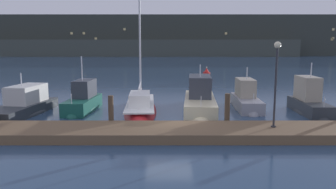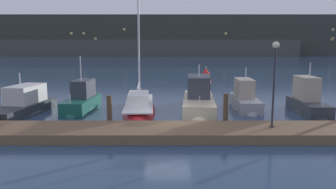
{
  "view_description": "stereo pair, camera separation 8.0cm",
  "coord_description": "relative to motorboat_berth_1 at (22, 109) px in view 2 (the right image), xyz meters",
  "views": [
    {
      "loc": [
        -0.06,
        -17.14,
        4.45
      ],
      "look_at": [
        0.0,
        3.54,
        1.2
      ],
      "focal_mm": 35.0,
      "sensor_mm": 36.0,
      "label": 1
    },
    {
      "loc": [
        0.02,
        -17.14,
        4.45
      ],
      "look_at": [
        0.0,
        3.54,
        1.2
      ],
      "focal_mm": 35.0,
      "sensor_mm": 36.0,
      "label": 2
    }
  ],
  "objects": [
    {
      "name": "ground_plane",
      "position": [
        9.25,
        -3.18,
        -0.3
      ],
      "size": [
        400.0,
        400.0,
        0.0
      ],
      "primitive_type": "plane",
      "color": "navy"
    },
    {
      "name": "dock",
      "position": [
        9.25,
        -5.04,
        -0.08
      ],
      "size": [
        25.33,
        2.8,
        0.45
      ],
      "primitive_type": "cube",
      "color": "brown",
      "rests_on": "ground"
    },
    {
      "name": "mooring_pile_1",
      "position": [
        6.18,
        -3.39,
        0.56
      ],
      "size": [
        0.28,
        0.28,
        1.73
      ],
      "primitive_type": "cylinder",
      "color": "#4C3D2D",
      "rests_on": "ground"
    },
    {
      "name": "mooring_pile_2",
      "position": [
        12.32,
        -3.39,
        0.62
      ],
      "size": [
        0.28,
        0.28,
        1.84
      ],
      "primitive_type": "cylinder",
      "color": "#4C3D2D",
      "rests_on": "ground"
    },
    {
      "name": "motorboat_berth_1",
      "position": [
        0.0,
        0.0,
        0.0
      ],
      "size": [
        3.02,
        6.65,
        3.16
      ],
      "color": "#2D3338",
      "rests_on": "ground"
    },
    {
      "name": "motorboat_berth_2",
      "position": [
        3.55,
        1.05,
        0.05
      ],
      "size": [
        1.88,
        4.98,
        4.22
      ],
      "color": "#195647",
      "rests_on": "ground"
    },
    {
      "name": "sailboat_berth_3",
      "position": [
        7.39,
        0.62,
        -0.17
      ],
      "size": [
        2.51,
        8.12,
        10.59
      ],
      "color": "red",
      "rests_on": "ground"
    },
    {
      "name": "motorboat_berth_4",
      "position": [
        11.33,
        1.36,
        0.09
      ],
      "size": [
        2.69,
        7.58,
        3.7
      ],
      "color": "beige",
      "rests_on": "ground"
    },
    {
      "name": "motorboat_berth_5",
      "position": [
        14.56,
        1.81,
        0.03
      ],
      "size": [
        1.81,
        5.37,
        3.47
      ],
      "color": "gray",
      "rests_on": "ground"
    },
    {
      "name": "motorboat_berth_6",
      "position": [
        18.27,
        0.4,
        0.16
      ],
      "size": [
        1.63,
        4.85,
        3.74
      ],
      "color": "#2D3338",
      "rests_on": "ground"
    },
    {
      "name": "channel_buoy",
      "position": [
        13.73,
        18.09,
        0.31
      ],
      "size": [
        1.26,
        1.26,
        1.72
      ],
      "color": "red",
      "rests_on": "ground"
    },
    {
      "name": "dock_lamppost",
      "position": [
        14.28,
        -4.97,
        2.87
      ],
      "size": [
        0.32,
        0.32,
        4.08
      ],
      "color": "#2D2D33",
      "rests_on": "dock"
    },
    {
      "name": "hillside_backdrop",
      "position": [
        5.56,
        101.66,
        6.27
      ],
      "size": [
        240.0,
        23.0,
        14.26
      ],
      "color": "#333833",
      "rests_on": "ground"
    }
  ]
}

